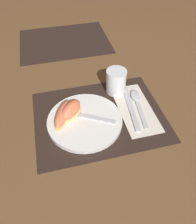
{
  "coord_description": "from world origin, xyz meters",
  "views": [
    {
      "loc": [
        -0.13,
        -0.49,
        0.56
      ],
      "look_at": [
        -0.0,
        -0.0,
        0.02
      ],
      "focal_mm": 35.0,
      "sensor_mm": 36.0,
      "label": 1
    }
  ],
  "objects": [
    {
      "name": "juice_glass",
      "position": [
        0.09,
        0.11,
        0.04
      ],
      "size": [
        0.08,
        0.08,
        0.09
      ],
      "color": "silver",
      "rests_on": "placemat"
    },
    {
      "name": "spoon",
      "position": [
        0.15,
        0.03,
        0.01
      ],
      "size": [
        0.05,
        0.19,
        0.01
      ],
      "color": "#BCBCC1",
      "rests_on": "napkin"
    },
    {
      "name": "knife",
      "position": [
        0.12,
        -0.0,
        0.01
      ],
      "size": [
        0.04,
        0.22,
        0.01
      ],
      "color": "#BCBCC1",
      "rests_on": "napkin"
    },
    {
      "name": "ground_plane",
      "position": [
        0.0,
        0.0,
        0.0
      ],
      "size": [
        3.0,
        3.0,
        0.0
      ],
      "primitive_type": "plane",
      "color": "brown"
    },
    {
      "name": "fork",
      "position": [
        -0.06,
        -0.0,
        0.02
      ],
      "size": [
        0.18,
        0.12,
        0.0
      ],
      "color": "#BCBCC1",
      "rests_on": "plate"
    },
    {
      "name": "placemat_far",
      "position": [
        -0.05,
        0.54,
        0.0
      ],
      "size": [
        0.44,
        0.34,
        0.0
      ],
      "color": "black",
      "rests_on": "ground_plane"
    },
    {
      "name": "citrus_wedge_0",
      "position": [
        -0.09,
        0.01,
        0.04
      ],
      "size": [
        0.1,
        0.1,
        0.05
      ],
      "color": "#F4DB84",
      "rests_on": "plate"
    },
    {
      "name": "napkin",
      "position": [
        0.13,
        0.0,
        0.01
      ],
      "size": [
        0.11,
        0.25,
        0.0
      ],
      "color": "silver",
      "rests_on": "placemat"
    },
    {
      "name": "citrus_wedge_1",
      "position": [
        -0.12,
        0.01,
        0.04
      ],
      "size": [
        0.1,
        0.14,
        0.04
      ],
      "color": "#F4DB84",
      "rests_on": "plate"
    },
    {
      "name": "plate",
      "position": [
        -0.05,
        -0.02,
        0.01
      ],
      "size": [
        0.25,
        0.25,
        0.02
      ],
      "color": "white",
      "rests_on": "placemat"
    },
    {
      "name": "placemat",
      "position": [
        0.0,
        0.0,
        0.0
      ],
      "size": [
        0.44,
        0.34,
        0.0
      ],
      "color": "black",
      "rests_on": "ground_plane"
    }
  ]
}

